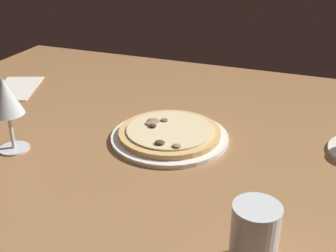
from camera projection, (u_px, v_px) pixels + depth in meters
dining_table at (166, 145)px, 97.13cm from camera, size 150.00×110.00×4.00cm
pizza_main at (170, 134)px, 94.72cm from camera, size 26.24×26.24×3.37cm
wine_glass_far at (5, 99)px, 86.00cm from camera, size 6.93×6.93×16.22cm
water_glass at (254, 241)px, 58.82cm from camera, size 6.76×6.76×10.04cm
paper_menu at (16, 88)px, 123.63cm from camera, size 17.43×21.93×0.30cm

